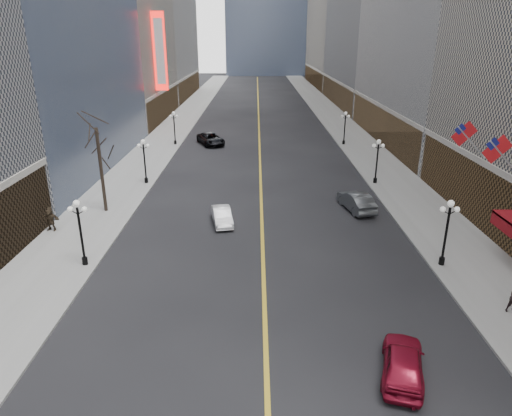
{
  "coord_description": "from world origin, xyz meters",
  "views": [
    {
      "loc": [
        -0.48,
        3.06,
        14.3
      ],
      "look_at": [
        -0.48,
        20.64,
        7.67
      ],
      "focal_mm": 32.0,
      "sensor_mm": 36.0,
      "label": 1
    }
  ],
  "objects_px": {
    "streetlamp_west_2": "(144,157)",
    "car_sb_mid": "(403,362)",
    "car_nb_far": "(211,139)",
    "streetlamp_east_3": "(345,124)",
    "streetlamp_east_1": "(447,226)",
    "car_nb_mid": "(222,216)",
    "streetlamp_west_1": "(80,226)",
    "streetlamp_east_2": "(377,157)",
    "streetlamp_west_3": "(174,124)",
    "car_sb_far": "(356,201)"
  },
  "relations": [
    {
      "from": "streetlamp_west_2",
      "to": "car_sb_mid",
      "type": "bearing_deg",
      "value": -57.88
    },
    {
      "from": "car_sb_mid",
      "to": "car_nb_far",
      "type": "bearing_deg",
      "value": -58.28
    },
    {
      "from": "streetlamp_west_2",
      "to": "streetlamp_east_3",
      "type": "bearing_deg",
      "value": 37.33
    },
    {
      "from": "streetlamp_east_1",
      "to": "streetlamp_west_2",
      "type": "xyz_separation_m",
      "value": [
        -23.6,
        18.0,
        0.0
      ]
    },
    {
      "from": "car_nb_mid",
      "to": "car_sb_mid",
      "type": "height_order",
      "value": "car_sb_mid"
    },
    {
      "from": "streetlamp_west_2",
      "to": "car_nb_mid",
      "type": "bearing_deg",
      "value": -51.1
    },
    {
      "from": "streetlamp_west_1",
      "to": "car_nb_mid",
      "type": "height_order",
      "value": "streetlamp_west_1"
    },
    {
      "from": "streetlamp_east_2",
      "to": "streetlamp_east_3",
      "type": "height_order",
      "value": "same"
    },
    {
      "from": "streetlamp_west_2",
      "to": "car_nb_mid",
      "type": "distance_m",
      "value": 13.82
    },
    {
      "from": "car_nb_mid",
      "to": "car_sb_mid",
      "type": "xyz_separation_m",
      "value": [
        9.29,
        -17.82,
        0.09
      ]
    },
    {
      "from": "streetlamp_west_2",
      "to": "car_sb_mid",
      "type": "xyz_separation_m",
      "value": [
        17.85,
        -28.43,
        -2.15
      ]
    },
    {
      "from": "streetlamp_east_1",
      "to": "streetlamp_east_3",
      "type": "height_order",
      "value": "same"
    },
    {
      "from": "car_nb_mid",
      "to": "car_sb_mid",
      "type": "distance_m",
      "value": 20.1
    },
    {
      "from": "streetlamp_east_2",
      "to": "streetlamp_west_3",
      "type": "height_order",
      "value": "same"
    },
    {
      "from": "streetlamp_west_2",
      "to": "streetlamp_east_1",
      "type": "bearing_deg",
      "value": -37.33
    },
    {
      "from": "streetlamp_east_2",
      "to": "streetlamp_west_3",
      "type": "distance_m",
      "value": 29.68
    },
    {
      "from": "streetlamp_west_1",
      "to": "car_nb_mid",
      "type": "xyz_separation_m",
      "value": [
        8.56,
        7.39,
        -2.24
      ]
    },
    {
      "from": "car_nb_far",
      "to": "car_sb_mid",
      "type": "height_order",
      "value": "car_nb_far"
    },
    {
      "from": "streetlamp_east_1",
      "to": "car_nb_mid",
      "type": "distance_m",
      "value": 16.9
    },
    {
      "from": "car_nb_mid",
      "to": "car_nb_far",
      "type": "distance_m",
      "value": 29.16
    },
    {
      "from": "streetlamp_east_2",
      "to": "car_sb_far",
      "type": "height_order",
      "value": "streetlamp_east_2"
    },
    {
      "from": "streetlamp_west_2",
      "to": "car_nb_far",
      "type": "xyz_separation_m",
      "value": [
        4.96,
        18.33,
        -2.09
      ]
    },
    {
      "from": "streetlamp_east_1",
      "to": "car_nb_far",
      "type": "bearing_deg",
      "value": 117.17
    },
    {
      "from": "streetlamp_west_3",
      "to": "car_sb_mid",
      "type": "relative_size",
      "value": 1.02
    },
    {
      "from": "streetlamp_east_1",
      "to": "streetlamp_west_2",
      "type": "relative_size",
      "value": 1.0
    },
    {
      "from": "streetlamp_east_1",
      "to": "streetlamp_west_3",
      "type": "height_order",
      "value": "same"
    },
    {
      "from": "streetlamp_east_1",
      "to": "car_nb_mid",
      "type": "xyz_separation_m",
      "value": [
        -15.04,
        7.39,
        -2.24
      ]
    },
    {
      "from": "streetlamp_east_2",
      "to": "streetlamp_west_2",
      "type": "relative_size",
      "value": 1.0
    },
    {
      "from": "streetlamp_west_3",
      "to": "car_nb_mid",
      "type": "distance_m",
      "value": 29.95
    },
    {
      "from": "streetlamp_east_1",
      "to": "car_sb_mid",
      "type": "height_order",
      "value": "streetlamp_east_1"
    },
    {
      "from": "streetlamp_west_2",
      "to": "car_sb_mid",
      "type": "distance_m",
      "value": 33.64
    },
    {
      "from": "car_nb_mid",
      "to": "car_sb_far",
      "type": "relative_size",
      "value": 0.81
    },
    {
      "from": "streetlamp_east_3",
      "to": "car_sb_far",
      "type": "xyz_separation_m",
      "value": [
        -3.52,
        -25.48,
        -2.08
      ]
    },
    {
      "from": "car_nb_mid",
      "to": "streetlamp_east_1",
      "type": "bearing_deg",
      "value": -36.88
    },
    {
      "from": "streetlamp_east_1",
      "to": "streetlamp_east_2",
      "type": "relative_size",
      "value": 1.0
    },
    {
      "from": "streetlamp_west_1",
      "to": "car_sb_far",
      "type": "distance_m",
      "value": 22.77
    },
    {
      "from": "car_nb_mid",
      "to": "car_nb_far",
      "type": "relative_size",
      "value": 0.69
    },
    {
      "from": "streetlamp_east_2",
      "to": "car_nb_far",
      "type": "distance_m",
      "value": 26.23
    },
    {
      "from": "streetlamp_east_2",
      "to": "streetlamp_west_3",
      "type": "bearing_deg",
      "value": 142.67
    },
    {
      "from": "streetlamp_west_3",
      "to": "car_sb_mid",
      "type": "xyz_separation_m",
      "value": [
        17.85,
        -46.43,
        -2.15
      ]
    },
    {
      "from": "streetlamp_west_2",
      "to": "car_sb_far",
      "type": "bearing_deg",
      "value": -20.42
    },
    {
      "from": "streetlamp_west_3",
      "to": "streetlamp_east_2",
      "type": "bearing_deg",
      "value": -37.33
    },
    {
      "from": "streetlamp_east_3",
      "to": "streetlamp_west_3",
      "type": "distance_m",
      "value": 23.6
    },
    {
      "from": "streetlamp_east_2",
      "to": "streetlamp_west_1",
      "type": "relative_size",
      "value": 1.0
    },
    {
      "from": "car_sb_mid",
      "to": "streetlamp_east_2",
      "type": "bearing_deg",
      "value": -85.13
    },
    {
      "from": "streetlamp_east_3",
      "to": "streetlamp_west_3",
      "type": "height_order",
      "value": "same"
    },
    {
      "from": "streetlamp_west_3",
      "to": "car_sb_far",
      "type": "distance_m",
      "value": 32.51
    },
    {
      "from": "streetlamp_west_2",
      "to": "streetlamp_west_3",
      "type": "height_order",
      "value": "same"
    },
    {
      "from": "car_nb_mid",
      "to": "streetlamp_east_3",
      "type": "bearing_deg",
      "value": 51.56
    },
    {
      "from": "streetlamp_west_1",
      "to": "streetlamp_west_3",
      "type": "bearing_deg",
      "value": 90.0
    }
  ]
}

